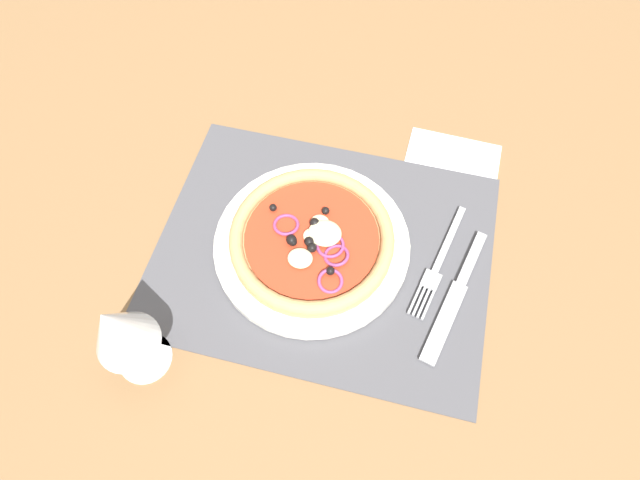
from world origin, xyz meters
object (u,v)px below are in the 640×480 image
fork (437,266)px  wine_glass (117,330)px  knife (455,296)px  pizza (312,236)px  napkin (451,168)px  plate (312,242)px

fork → wine_glass: wine_glass is taller
knife → wine_glass: size_ratio=1.33×
pizza → napkin: size_ratio=1.58×
plate → knife: bearing=171.5°
plate → pizza: size_ratio=1.21×
knife → wine_glass: (35.45, 16.92, 9.64)cm
plate → napkin: 24.26cm
pizza → fork: (-16.76, -0.87, -2.31)cm
pizza → napkin: pizza is taller
plate → fork: (-16.80, -0.83, -0.50)cm
wine_glass → pizza: bearing=-128.7°
fork → wine_glass: size_ratio=1.20×
napkin → plate: bearing=46.7°
knife → napkin: 20.79cm
plate → knife: 19.83cm
pizza → knife: bearing=171.6°
pizza → wine_glass: bearing=51.3°
plate → fork: 16.82cm
knife → plate: bearing=-84.5°
pizza → wine_glass: 26.42cm
plate → wine_glass: wine_glass is taller
plate → napkin: bearing=-133.3°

